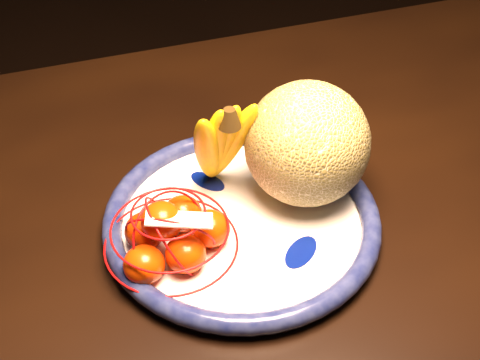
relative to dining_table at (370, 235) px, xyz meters
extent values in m
cube|color=black|center=(0.00, 0.00, 0.06)|extent=(1.57, 1.04, 0.04)
cylinder|color=white|center=(-0.19, -0.03, 0.08)|extent=(0.30, 0.30, 0.01)
torus|color=#080E3C|center=(-0.19, -0.03, 0.10)|extent=(0.33, 0.33, 0.02)
cylinder|color=white|center=(-0.19, -0.03, 0.08)|extent=(0.15, 0.15, 0.00)
ellipsoid|color=#051260|center=(-0.13, -0.09, 0.09)|extent=(0.12, 0.12, 0.00)
ellipsoid|color=#051260|center=(-0.21, 0.05, 0.09)|extent=(0.11, 0.11, 0.00)
ellipsoid|color=#051260|center=(-0.28, -0.03, 0.09)|extent=(0.10, 0.08, 0.00)
sphere|color=olive|center=(-0.10, 0.01, 0.17)|extent=(0.15, 0.15, 0.15)
ellipsoid|color=yellow|center=(-0.21, 0.03, 0.17)|extent=(0.05, 0.10, 0.15)
ellipsoid|color=yellow|center=(-0.20, 0.04, 0.17)|extent=(0.04, 0.08, 0.15)
ellipsoid|color=yellow|center=(-0.20, 0.04, 0.17)|extent=(0.06, 0.09, 0.15)
ellipsoid|color=yellow|center=(-0.18, 0.04, 0.17)|extent=(0.09, 0.09, 0.15)
cone|color=black|center=(-0.20, 0.04, 0.23)|extent=(0.03, 0.03, 0.02)
ellipsoid|color=red|center=(-0.31, -0.09, 0.11)|extent=(0.05, 0.05, 0.04)
ellipsoid|color=red|center=(-0.26, -0.08, 0.11)|extent=(0.05, 0.05, 0.04)
ellipsoid|color=red|center=(-0.23, -0.05, 0.11)|extent=(0.05, 0.05, 0.04)
ellipsoid|color=red|center=(-0.30, -0.04, 0.11)|extent=(0.05, 0.05, 0.04)
ellipsoid|color=red|center=(-0.26, -0.02, 0.11)|extent=(0.05, 0.05, 0.04)
ellipsoid|color=red|center=(-0.28, -0.06, 0.14)|extent=(0.05, 0.05, 0.04)
torus|color=#B50A0B|center=(-0.27, -0.06, 0.10)|extent=(0.19, 0.19, 0.00)
torus|color=#B50A0B|center=(-0.27, -0.06, 0.13)|extent=(0.17, 0.17, 0.00)
torus|color=#B50A0B|center=(-0.27, -0.06, 0.15)|extent=(0.10, 0.10, 0.00)
torus|color=#B50A0B|center=(-0.27, -0.06, 0.12)|extent=(0.11, 0.10, 0.09)
torus|color=#B50A0B|center=(-0.27, -0.06, 0.12)|extent=(0.06, 0.11, 0.09)
torus|color=#B50A0B|center=(-0.27, -0.06, 0.12)|extent=(0.11, 0.08, 0.09)
cube|color=white|center=(-0.26, -0.07, 0.16)|extent=(0.08, 0.04, 0.01)
camera|label=1|loc=(-0.31, -0.58, 0.66)|focal=50.00mm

